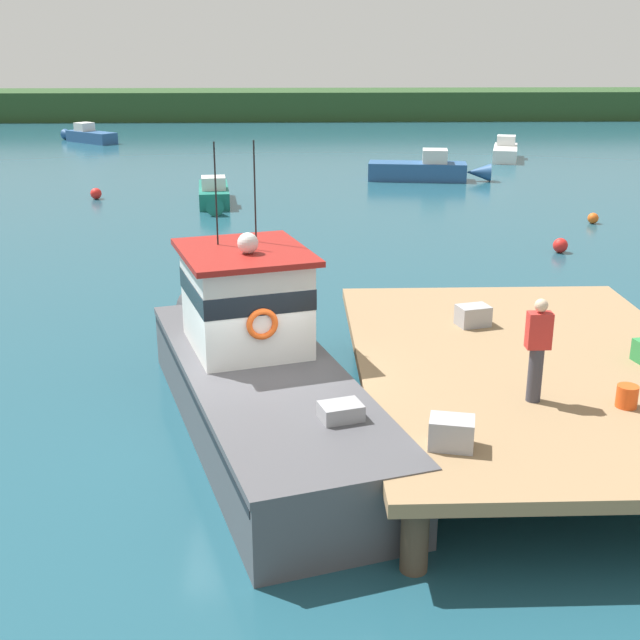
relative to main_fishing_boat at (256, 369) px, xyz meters
name	(u,v)px	position (x,y,z in m)	size (l,w,h in m)	color
ground_plane	(255,429)	(-0.04, -0.30, -1.01)	(200.00, 200.00, 0.00)	#1E4C5B
dock	(532,368)	(4.76, -0.30, 0.07)	(6.00, 9.00, 1.20)	#4C3D2D
main_fishing_boat	(256,369)	(0.00, 0.00, 0.00)	(4.77, 9.90, 4.80)	#4C4C51
crate_stack_near_edge	(451,433)	(2.78, -3.36, 0.40)	(0.60, 0.44, 0.42)	#9E9EA3
crate_single_by_cleat	(473,316)	(4.13, 1.64, 0.39)	(0.60, 0.44, 0.39)	#9E9EA3
bait_bucket	(627,396)	(5.66, -2.16, 0.36)	(0.32, 0.32, 0.34)	#E04C19
deckhand_by_the_boat	(537,348)	(4.32, -1.89, 1.05)	(0.36, 0.22, 1.63)	#383842
moored_boat_near_channel	(505,151)	(12.99, 34.20, -0.56)	(2.31, 5.18, 1.30)	white
moored_boat_far_left	(426,170)	(7.19, 26.66, -0.49)	(6.01, 2.18, 1.50)	#285184
moored_boat_off_the_point	(88,136)	(-13.09, 43.49, -0.57)	(4.45, 4.03, 1.28)	#285184
moored_boat_far_right	(214,195)	(-2.60, 20.69, -0.59)	(1.60, 4.82, 1.21)	#196B5B
mooring_buoy_spare_mooring	(593,218)	(11.85, 16.42, -0.81)	(0.40, 0.40, 0.40)	#EA5B19
mooring_buoy_inshore	(96,194)	(-7.79, 22.11, -0.77)	(0.48, 0.48, 0.48)	red
mooring_buoy_outer	(560,245)	(9.24, 12.06, -0.77)	(0.47, 0.47, 0.47)	red
far_shoreline	(284,104)	(-0.04, 61.70, 0.19)	(120.00, 8.00, 2.40)	#284723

